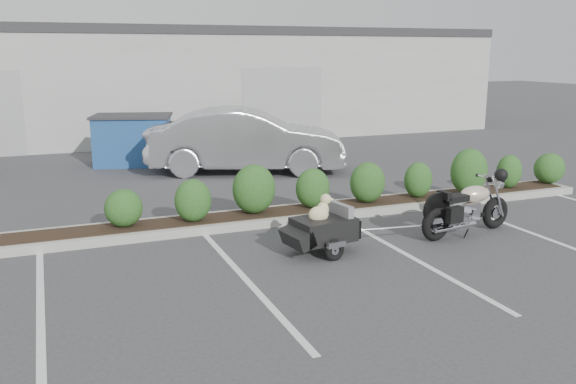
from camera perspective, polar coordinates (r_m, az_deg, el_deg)
name	(u,v)px	position (r m, az deg, el deg)	size (l,w,h in m)	color
ground	(324,254)	(9.74, 3.41, -5.84)	(90.00, 90.00, 0.00)	#38383A
planter_kerb	(323,211)	(12.03, 3.26, -1.78)	(12.00, 1.00, 0.15)	#9E9E93
building	(145,80)	(25.66, -13.20, 10.14)	(26.00, 10.00, 4.00)	#9EA099
motorcycle	(468,209)	(11.08, 16.47, -1.49)	(2.05, 0.80, 1.18)	black
pet_trailer	(323,228)	(9.67, 3.27, -3.42)	(1.66, 0.94, 0.98)	black
sedan	(246,140)	(16.18, -3.92, 4.83)	(1.79, 5.14, 1.69)	silver
dumpster	(133,139)	(17.82, -14.30, 4.79)	(2.47, 2.01, 1.41)	navy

